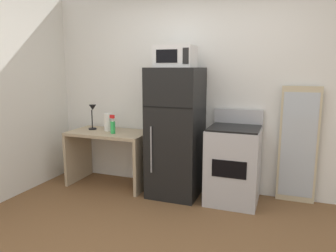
% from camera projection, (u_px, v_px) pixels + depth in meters
% --- Properties ---
extents(ground_plane, '(12.00, 12.00, 0.00)m').
position_uv_depth(ground_plane, '(156.00, 251.00, 2.85)').
color(ground_plane, brown).
extents(wall_back_white, '(5.00, 0.10, 2.60)m').
position_uv_depth(wall_back_white, '(205.00, 92.00, 4.18)').
color(wall_back_white, white).
rests_on(wall_back_white, ground).
extents(desk, '(1.09, 0.61, 0.75)m').
position_uv_depth(desk, '(110.00, 148.00, 4.40)').
color(desk, tan).
rests_on(desk, ground).
extents(desk_lamp, '(0.14, 0.12, 0.35)m').
position_uv_depth(desk_lamp, '(93.00, 113.00, 4.45)').
color(desk_lamp, black).
rests_on(desk_lamp, desk).
extents(spray_bottle, '(0.06, 0.06, 0.25)m').
position_uv_depth(spray_bottle, '(113.00, 126.00, 4.22)').
color(spray_bottle, green).
rests_on(spray_bottle, desk).
extents(paper_towel_roll, '(0.11, 0.11, 0.24)m').
position_uv_depth(paper_towel_roll, '(108.00, 122.00, 4.39)').
color(paper_towel_roll, white).
rests_on(paper_towel_roll, desk).
extents(refrigerator, '(0.62, 0.65, 1.61)m').
position_uv_depth(refrigerator, '(176.00, 133.00, 4.01)').
color(refrigerator, black).
rests_on(refrigerator, ground).
extents(microwave, '(0.46, 0.35, 0.26)m').
position_uv_depth(microwave, '(176.00, 57.00, 3.83)').
color(microwave, silver).
rests_on(microwave, refrigerator).
extents(oven_range, '(0.60, 0.61, 1.10)m').
position_uv_depth(oven_range, '(233.00, 164.00, 3.84)').
color(oven_range, '#B7B7BC').
rests_on(oven_range, ground).
extents(leaning_mirror, '(0.44, 0.03, 1.40)m').
position_uv_depth(leaning_mirror, '(298.00, 145.00, 3.79)').
color(leaning_mirror, '#C6B793').
rests_on(leaning_mirror, ground).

